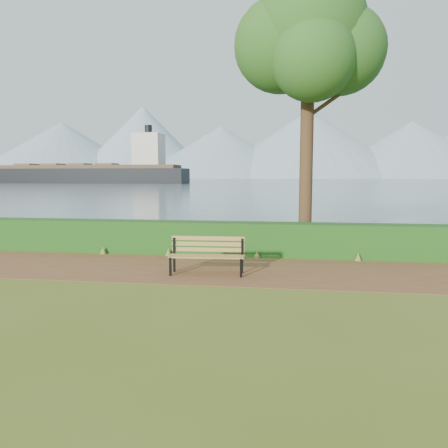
# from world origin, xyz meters

# --- Properties ---
(ground) EXTENTS (140.00, 140.00, 0.00)m
(ground) POSITION_xyz_m (0.00, 0.00, 0.00)
(ground) COLOR #54601B
(ground) RESTS_ON ground
(path) EXTENTS (40.00, 3.40, 0.01)m
(path) POSITION_xyz_m (0.00, 0.30, 0.01)
(path) COLOR brown
(path) RESTS_ON ground
(hedge) EXTENTS (32.00, 0.85, 1.00)m
(hedge) POSITION_xyz_m (0.00, 2.60, 0.50)
(hedge) COLOR #134414
(hedge) RESTS_ON ground
(water) EXTENTS (700.00, 510.00, 0.00)m
(water) POSITION_xyz_m (0.00, 260.00, 0.01)
(water) COLOR #415C69
(water) RESTS_ON ground
(mountains) EXTENTS (585.00, 190.00, 70.00)m
(mountains) POSITION_xyz_m (-9.17, 406.05, 27.70)
(mountains) COLOR #819AAC
(mountains) RESTS_ON ground
(bench) EXTENTS (1.87, 0.63, 0.92)m
(bench) POSITION_xyz_m (0.52, -0.20, 0.53)
(bench) COLOR black
(bench) RESTS_ON ground
(tree) EXTENTS (4.66, 3.90, 8.96)m
(tree) POSITION_xyz_m (3.02, 3.52, 6.66)
(tree) COLOR #362516
(tree) RESTS_ON ground
(cargo_ship) EXTENTS (63.61, 11.41, 19.24)m
(cargo_ship) POSITION_xyz_m (-57.39, 118.14, 2.87)
(cargo_ship) COLOR black
(cargo_ship) RESTS_ON ground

